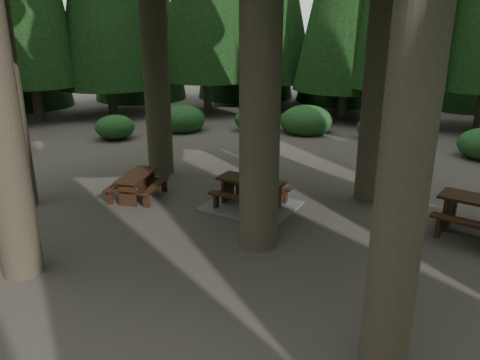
% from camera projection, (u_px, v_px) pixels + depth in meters
% --- Properties ---
extents(ground, '(80.00, 80.00, 0.00)m').
position_uv_depth(ground, '(222.00, 240.00, 10.54)').
color(ground, '#524C42').
rests_on(ground, ground).
extents(picnic_table_b, '(1.63, 1.86, 0.69)m').
position_uv_depth(picnic_table_b, '(137.00, 182.00, 12.95)').
color(picnic_table_b, '#321D0F').
rests_on(picnic_table_b, ground).
extents(picnic_table_c, '(2.36, 1.98, 0.78)m').
position_uv_depth(picnic_table_c, '(251.00, 197.00, 12.35)').
color(picnic_table_c, gray).
rests_on(picnic_table_c, ground).
extents(shrub_ring, '(23.86, 24.64, 1.49)m').
position_uv_depth(shrub_ring, '(265.00, 218.00, 10.74)').
color(shrub_ring, '#1C5327').
rests_on(shrub_ring, ground).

